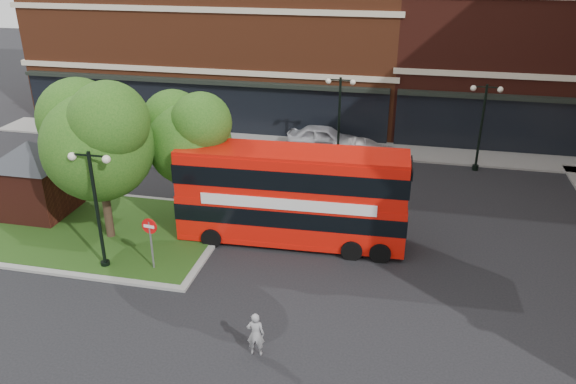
% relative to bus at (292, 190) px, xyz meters
% --- Properties ---
extents(ground, '(120.00, 120.00, 0.00)m').
position_rel_bus_xyz_m(ground, '(-1.37, -4.00, -2.43)').
color(ground, black).
rests_on(ground, ground).
extents(pavement_far, '(44.00, 3.00, 0.12)m').
position_rel_bus_xyz_m(pavement_far, '(-1.37, 12.50, -2.37)').
color(pavement_far, slate).
rests_on(pavement_far, ground).
extents(terrace_far_left, '(26.00, 12.00, 14.00)m').
position_rel_bus_xyz_m(terrace_far_left, '(-9.37, 20.00, 4.57)').
color(terrace_far_left, brown).
rests_on(terrace_far_left, ground).
extents(terrace_far_right, '(18.00, 12.00, 16.00)m').
position_rel_bus_xyz_m(terrace_far_right, '(12.63, 20.00, 5.57)').
color(terrace_far_right, '#471911').
rests_on(terrace_far_right, ground).
extents(traffic_island, '(12.60, 7.60, 0.15)m').
position_rel_bus_xyz_m(traffic_island, '(-9.37, -1.00, -2.37)').
color(traffic_island, gray).
rests_on(traffic_island, ground).
extents(kiosk, '(6.51, 6.51, 3.60)m').
position_rel_bus_xyz_m(kiosk, '(-12.37, -0.00, -0.12)').
color(kiosk, '#471911').
rests_on(kiosk, traffic_island).
extents(tree_island_west, '(5.40, 4.71, 7.21)m').
position_rel_bus_xyz_m(tree_island_west, '(-7.97, -1.43, 2.36)').
color(tree_island_west, '#2D2116').
rests_on(tree_island_west, ground).
extents(tree_island_east, '(4.46, 3.90, 6.29)m').
position_rel_bus_xyz_m(tree_island_east, '(-4.95, 1.06, 1.81)').
color(tree_island_east, '#2D2116').
rests_on(tree_island_east, ground).
extents(lamp_island, '(1.72, 0.36, 5.00)m').
position_rel_bus_xyz_m(lamp_island, '(-6.87, -3.80, 0.39)').
color(lamp_island, black).
rests_on(lamp_island, ground).
extents(lamp_far_left, '(1.72, 0.36, 5.00)m').
position_rel_bus_xyz_m(lamp_far_left, '(0.63, 10.50, 0.39)').
color(lamp_far_left, black).
rests_on(lamp_far_left, ground).
extents(lamp_far_right, '(1.72, 0.36, 5.00)m').
position_rel_bus_xyz_m(lamp_far_right, '(8.63, 10.50, 0.39)').
color(lamp_far_right, black).
rests_on(lamp_far_right, ground).
extents(bus, '(9.79, 2.58, 3.71)m').
position_rel_bus_xyz_m(bus, '(0.00, 0.00, 0.00)').
color(bus, red).
rests_on(bus, ground).
extents(woman, '(0.60, 0.43, 1.54)m').
position_rel_bus_xyz_m(woman, '(0.44, -7.50, -1.66)').
color(woman, gray).
rests_on(woman, ground).
extents(car_silver, '(4.70, 2.00, 1.58)m').
position_rel_bus_xyz_m(car_silver, '(-0.45, 12.00, -1.64)').
color(car_silver, silver).
rests_on(car_silver, ground).
extents(car_white, '(4.04, 1.78, 1.29)m').
position_rel_bus_xyz_m(car_white, '(2.25, 10.50, -1.79)').
color(car_white, white).
rests_on(car_white, ground).
extents(no_entry_sign, '(0.64, 0.12, 2.32)m').
position_rel_bus_xyz_m(no_entry_sign, '(-4.87, -3.57, -0.78)').
color(no_entry_sign, slate).
rests_on(no_entry_sign, ground).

